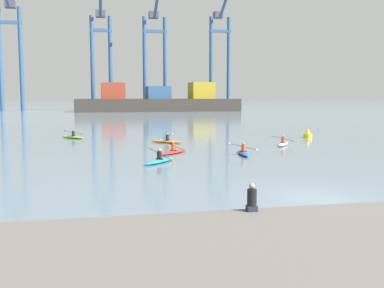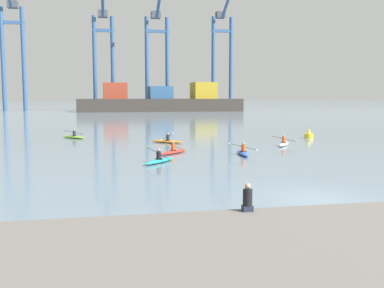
# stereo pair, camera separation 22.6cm
# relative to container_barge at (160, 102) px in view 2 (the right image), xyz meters

# --- Properties ---
(ground_plane) EXTENTS (800.00, 800.00, 0.00)m
(ground_plane) POSITION_rel_container_barge_xyz_m (-8.40, -111.08, -2.81)
(ground_plane) COLOR slate
(container_barge) EXTENTS (46.23, 11.50, 8.31)m
(container_barge) POSITION_rel_container_barge_xyz_m (0.00, 0.00, 0.00)
(container_barge) COLOR #38332D
(container_barge) RESTS_ON ground
(gantry_crane_west) EXTENTS (6.79, 17.89, 41.40)m
(gantry_crane_west) POSITION_rel_container_barge_xyz_m (-40.90, 8.47, 16.91)
(gantry_crane_west) COLOR #335684
(gantry_crane_west) RESTS_ON ground
(gantry_crane_west_mid) EXTENTS (6.42, 16.99, 37.08)m
(gantry_crane_west_mid) POSITION_rel_container_barge_xyz_m (-15.63, 7.92, 15.56)
(gantry_crane_west_mid) COLOR #335684
(gantry_crane_west_mid) RESTS_ON ground
(gantry_crane_east_mid) EXTENTS (7.40, 17.09, 36.23)m
(gantry_crane_east_mid) POSITION_rel_container_barge_xyz_m (0.28, 8.64, 15.66)
(gantry_crane_east_mid) COLOR #335684
(gantry_crane_east_mid) RESTS_ON ground
(gantry_crane_east) EXTENTS (7.08, 20.86, 40.32)m
(gantry_crane_east) POSITION_rel_container_barge_xyz_m (21.99, 12.90, 17.07)
(gantry_crane_east) COLOR #335684
(gantry_crane_east) RESTS_ON ground
(channel_buoy) EXTENTS (0.90, 0.90, 1.00)m
(channel_buoy) POSITION_rel_container_barge_xyz_m (4.08, -85.08, -2.45)
(channel_buoy) COLOR yellow
(channel_buoy) RESTS_ON ground
(kayak_blue) EXTENTS (2.22, 3.45, 0.95)m
(kayak_blue) POSITION_rel_container_barge_xyz_m (-6.92, -96.75, -2.63)
(kayak_blue) COLOR #2856B2
(kayak_blue) RESTS_ON ground
(kayak_white) EXTENTS (2.34, 3.19, 0.95)m
(kayak_white) POSITION_rel_container_barge_xyz_m (-1.41, -91.42, -2.63)
(kayak_white) COLOR silver
(kayak_white) RESTS_ON ground
(kayak_lime) EXTENTS (2.69, 2.95, 0.95)m
(kayak_lime) POSITION_rel_container_barge_xyz_m (-19.95, -80.64, -2.63)
(kayak_lime) COLOR #7ABC2D
(kayak_lime) RESTS_ON ground
(kayak_teal) EXTENTS (2.68, 2.96, 1.09)m
(kayak_teal) POSITION_rel_container_barge_xyz_m (-13.54, -99.48, -2.63)
(kayak_teal) COLOR teal
(kayak_teal) RESTS_ON ground
(kayak_red) EXTENTS (2.77, 2.88, 1.00)m
(kayak_red) POSITION_rel_container_barge_xyz_m (-11.85, -95.02, -2.63)
(kayak_red) COLOR red
(kayak_red) RESTS_ON ground
(kayak_orange) EXTENTS (3.01, 2.62, 0.95)m
(kayak_orange) POSITION_rel_container_barge_xyz_m (-11.18, -87.15, -2.63)
(kayak_orange) COLOR orange
(kayak_orange) RESTS_ON ground
(seated_onlooker) EXTENTS (0.32, 0.30, 0.90)m
(seated_onlooker) POSITION_rel_container_barge_xyz_m (-12.83, -115.21, -1.67)
(seated_onlooker) COLOR #23283D
(seated_onlooker) RESTS_ON stone_quay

